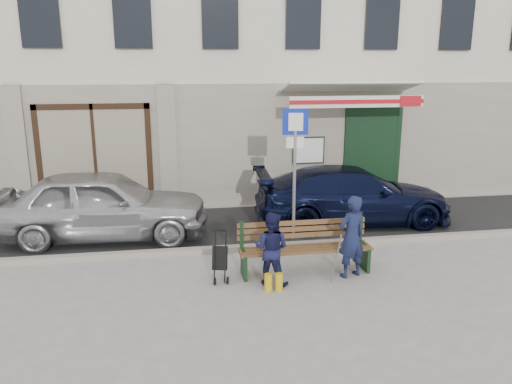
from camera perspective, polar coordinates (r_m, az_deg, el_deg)
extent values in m
plane|color=#9E9991|center=(8.80, -0.55, -10.24)|extent=(80.00, 80.00, 0.00)
cube|color=#282828|center=(11.67, -2.87, -3.97)|extent=(60.00, 3.20, 0.01)
cube|color=#9E9384|center=(10.15, -1.85, -6.46)|extent=(60.00, 0.18, 0.12)
cube|color=beige|center=(16.52, -5.34, 18.89)|extent=(20.00, 7.00, 10.00)
cube|color=#9E9384|center=(13.10, -3.88, 5.22)|extent=(20.00, 0.12, 3.20)
cube|color=maroon|center=(13.26, -17.85, 4.46)|extent=(2.50, 0.12, 2.00)
cube|color=black|center=(14.06, 13.10, 4.26)|extent=(1.60, 0.10, 2.60)
cube|color=black|center=(14.50, 12.38, 4.20)|extent=(1.25, 0.90, 2.40)
cube|color=white|center=(13.42, 6.02, 4.74)|extent=(0.80, 0.03, 0.65)
cube|color=white|center=(13.31, 10.29, 11.58)|extent=(3.40, 1.72, 0.42)
cube|color=white|center=(12.52, 11.54, 10.08)|extent=(3.40, 0.05, 0.28)
cube|color=#AB151D|center=(12.49, 11.59, 10.07)|extent=(3.40, 0.02, 0.10)
imported|color=#B4B4B9|center=(11.18, -17.12, -1.38)|extent=(4.54, 2.01, 1.52)
imported|color=black|center=(12.03, 10.97, -0.35)|extent=(4.72, 2.14, 1.34)
cylinder|color=gray|center=(10.30, 4.40, 1.35)|extent=(0.07, 0.07, 2.72)
cube|color=#0B20A1|center=(10.10, 4.53, 8.01)|extent=(0.52, 0.10, 0.52)
cube|color=white|center=(10.07, 4.57, 7.99)|extent=(0.29, 0.06, 0.36)
cube|color=white|center=(10.15, 4.49, 5.66)|extent=(0.36, 0.08, 0.23)
cube|color=brown|center=(9.06, 5.67, -6.50)|extent=(2.40, 0.50, 0.04)
cube|color=brown|center=(9.22, 5.26, -4.21)|extent=(2.40, 0.10, 0.36)
cube|color=#16321A|center=(8.94, -1.40, -8.29)|extent=(0.06, 0.50, 0.45)
cube|color=#16321A|center=(9.48, 12.24, -7.27)|extent=(0.06, 0.50, 0.45)
cube|color=white|center=(9.18, 10.39, -6.20)|extent=(0.34, 0.25, 0.11)
cylinder|color=gray|center=(8.54, 9.12, -7.57)|extent=(0.07, 0.34, 0.96)
cylinder|color=gold|center=(8.43, 1.41, -10.30)|extent=(0.13, 0.13, 0.30)
cylinder|color=gold|center=(8.46, 2.63, -10.21)|extent=(0.13, 0.13, 0.30)
imported|color=#151B3A|center=(8.92, 10.87, -5.04)|extent=(0.63, 0.51, 1.48)
imported|color=#141638|center=(8.50, 1.75, -6.47)|extent=(0.78, 0.73, 1.28)
cylinder|color=black|center=(8.70, -4.72, -10.13)|extent=(0.06, 0.13, 0.13)
cylinder|color=black|center=(8.72, -3.27, -10.05)|extent=(0.06, 0.13, 0.13)
cube|color=black|center=(8.74, -4.15, -7.53)|extent=(0.30, 0.28, 0.43)
cylinder|color=black|center=(8.69, -4.27, -4.42)|extent=(0.24, 0.08, 0.02)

